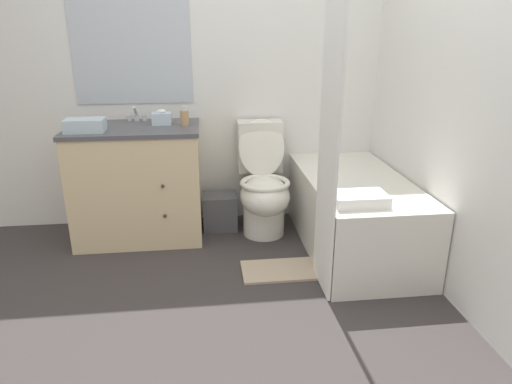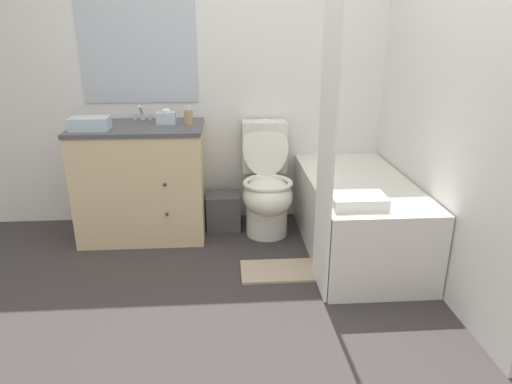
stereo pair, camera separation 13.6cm
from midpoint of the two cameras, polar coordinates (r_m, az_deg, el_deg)
name	(u,v)px [view 2 (the right image)]	position (r m, az deg, el deg)	size (l,w,h in m)	color
ground_plane	(245,322)	(2.55, 0.23, -16.00)	(14.00, 14.00, 0.00)	#383333
wall_back	(234,62)	(3.60, -1.67, 15.91)	(8.00, 0.06, 2.50)	silver
wall_right	(431,70)	(3.13, 22.21, 13.92)	(0.05, 2.49, 2.50)	silver
vanity_cabinet	(143,180)	(3.49, -12.91, 1.51)	(0.92, 0.61, 0.84)	beige
sink_faucet	(142,115)	(3.58, -12.98, 9.32)	(0.14, 0.12, 0.12)	silver
toilet	(267,187)	(3.44, 2.46, 0.64)	(0.37, 0.64, 0.85)	silver
bathtub	(356,215)	(3.28, 13.60, -2.81)	(0.68, 1.36, 0.52)	silver
shower_curtain	(327,135)	(2.53, 10.41, 7.00)	(0.02, 0.36, 1.88)	white
wastebasket	(224,211)	(3.59, -3.00, -2.39)	(0.26, 0.22, 0.28)	#4C4C51
tissue_box	(166,117)	(3.41, -10.01, 9.18)	(0.14, 0.12, 0.11)	silver
soap_dispenser	(188,117)	(3.33, -7.28, 9.32)	(0.06, 0.06, 0.14)	tan
hand_towel_folded	(90,124)	(3.30, -18.94, 8.08)	(0.26, 0.17, 0.09)	silver
bath_towel_folded	(358,201)	(2.70, 14.05, -1.09)	(0.31, 0.20, 0.07)	white
bath_mat	(285,271)	(3.02, 4.91, -9.78)	(0.57, 0.29, 0.02)	tan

